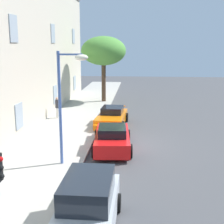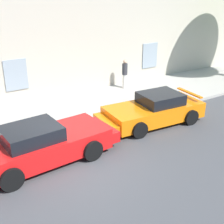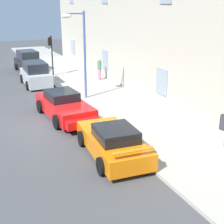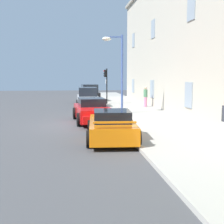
{
  "view_description": "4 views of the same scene",
  "coord_description": "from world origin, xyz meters",
  "px_view_note": "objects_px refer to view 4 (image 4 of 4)",
  "views": [
    {
      "loc": [
        -17.45,
        -0.62,
        5.72
      ],
      "look_at": [
        2.38,
        1.04,
        1.43
      ],
      "focal_mm": 50.33,
      "sensor_mm": 36.0,
      "label": 1
    },
    {
      "loc": [
        -3.58,
        -8.06,
        5.58
      ],
      "look_at": [
        2.52,
        1.65,
        0.77
      ],
      "focal_mm": 48.56,
      "sensor_mm": 36.0,
      "label": 2
    },
    {
      "loc": [
        15.02,
        -3.66,
        5.86
      ],
      "look_at": [
        1.51,
        2.51,
        0.78
      ],
      "focal_mm": 51.12,
      "sensor_mm": 36.0,
      "label": 3
    },
    {
      "loc": [
        16.91,
        -0.38,
        2.72
      ],
      "look_at": [
        -0.17,
        1.84,
        0.65
      ],
      "focal_mm": 48.55,
      "sensor_mm": 36.0,
      "label": 4
    }
  ],
  "objects_px": {
    "sportscar_red_lead": "(93,112)",
    "hatchback_distant": "(89,94)",
    "sportscar_yellow_flank": "(111,126)",
    "pedestrian_strolling": "(145,96)",
    "street_lamp": "(116,59)",
    "traffic_light": "(106,80)",
    "hatchback_parked": "(88,99)"
  },
  "relations": [
    {
      "from": "pedestrian_strolling",
      "to": "sportscar_yellow_flank",
      "type": "bearing_deg",
      "value": -20.19
    },
    {
      "from": "hatchback_parked",
      "to": "sportscar_yellow_flank",
      "type": "bearing_deg",
      "value": 1.68
    },
    {
      "from": "sportscar_red_lead",
      "to": "hatchback_parked",
      "type": "distance_m",
      "value": 7.98
    },
    {
      "from": "hatchback_parked",
      "to": "street_lamp",
      "type": "distance_m",
      "value": 6.19
    },
    {
      "from": "hatchback_distant",
      "to": "hatchback_parked",
      "type": "bearing_deg",
      "value": -4.83
    },
    {
      "from": "hatchback_parked",
      "to": "traffic_light",
      "type": "relative_size",
      "value": 1.22
    },
    {
      "from": "hatchback_parked",
      "to": "pedestrian_strolling",
      "type": "distance_m",
      "value": 4.87
    },
    {
      "from": "sportscar_red_lead",
      "to": "hatchback_parked",
      "type": "bearing_deg",
      "value": 179.34
    },
    {
      "from": "sportscar_red_lead",
      "to": "hatchback_distant",
      "type": "bearing_deg",
      "value": 177.64
    },
    {
      "from": "sportscar_yellow_flank",
      "to": "street_lamp",
      "type": "distance_m",
      "value": 8.49
    },
    {
      "from": "hatchback_parked",
      "to": "pedestrian_strolling",
      "type": "height_order",
      "value": "pedestrian_strolling"
    },
    {
      "from": "hatchback_distant",
      "to": "traffic_light",
      "type": "relative_size",
      "value": 1.21
    },
    {
      "from": "sportscar_yellow_flank",
      "to": "hatchback_parked",
      "type": "distance_m",
      "value": 12.88
    },
    {
      "from": "street_lamp",
      "to": "pedestrian_strolling",
      "type": "height_order",
      "value": "street_lamp"
    },
    {
      "from": "sportscar_yellow_flank",
      "to": "traffic_light",
      "type": "distance_m",
      "value": 15.29
    },
    {
      "from": "sportscar_yellow_flank",
      "to": "traffic_light",
      "type": "bearing_deg",
      "value": 174.58
    },
    {
      "from": "hatchback_parked",
      "to": "sportscar_red_lead",
      "type": "bearing_deg",
      "value": -0.66
    },
    {
      "from": "sportscar_red_lead",
      "to": "hatchback_distant",
      "type": "distance_m",
      "value": 13.46
    },
    {
      "from": "sportscar_yellow_flank",
      "to": "street_lamp",
      "type": "relative_size",
      "value": 0.89
    },
    {
      "from": "pedestrian_strolling",
      "to": "hatchback_distant",
      "type": "bearing_deg",
      "value": -145.64
    },
    {
      "from": "sportscar_red_lead",
      "to": "hatchback_distant",
      "type": "xyz_separation_m",
      "value": [
        -13.45,
        0.55,
        0.2
      ]
    },
    {
      "from": "traffic_light",
      "to": "hatchback_distant",
      "type": "bearing_deg",
      "value": -157.28
    },
    {
      "from": "hatchback_parked",
      "to": "hatchback_distant",
      "type": "bearing_deg",
      "value": 175.17
    },
    {
      "from": "sportscar_yellow_flank",
      "to": "traffic_light",
      "type": "xyz_separation_m",
      "value": [
        -15.12,
        1.43,
        1.77
      ]
    },
    {
      "from": "hatchback_distant",
      "to": "pedestrian_strolling",
      "type": "relative_size",
      "value": 2.35
    },
    {
      "from": "sportscar_yellow_flank",
      "to": "pedestrian_strolling",
      "type": "bearing_deg",
      "value": 159.81
    },
    {
      "from": "hatchback_distant",
      "to": "street_lamp",
      "type": "relative_size",
      "value": 0.74
    },
    {
      "from": "sportscar_red_lead",
      "to": "hatchback_distant",
      "type": "relative_size",
      "value": 1.29
    },
    {
      "from": "sportscar_red_lead",
      "to": "pedestrian_strolling",
      "type": "height_order",
      "value": "pedestrian_strolling"
    },
    {
      "from": "sportscar_red_lead",
      "to": "street_lamp",
      "type": "distance_m",
      "value": 4.63
    },
    {
      "from": "sportscar_yellow_flank",
      "to": "hatchback_parked",
      "type": "bearing_deg",
      "value": -178.32
    },
    {
      "from": "sportscar_yellow_flank",
      "to": "hatchback_distant",
      "type": "height_order",
      "value": "hatchback_distant"
    }
  ]
}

